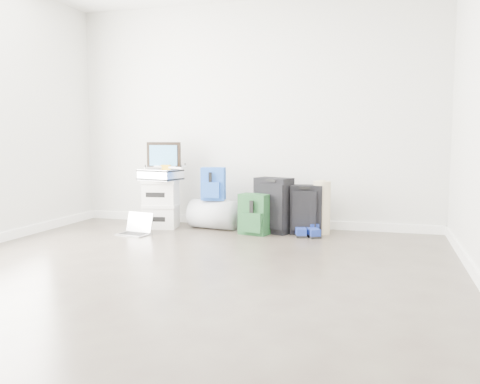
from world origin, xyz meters
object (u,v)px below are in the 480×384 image
(briefcase, at_px, (161,175))
(carry_on, at_px, (306,210))
(boxes_stack, at_px, (161,204))
(duffel_bag, at_px, (214,214))
(laptop, at_px, (136,229))
(large_suitcase, at_px, (274,205))

(briefcase, bearing_deg, carry_on, 16.38)
(boxes_stack, distance_m, duffel_bag, 0.66)
(briefcase, height_order, laptop, briefcase)
(briefcase, distance_m, large_suitcase, 1.41)
(briefcase, distance_m, duffel_bag, 0.80)
(briefcase, relative_size, duffel_bag, 0.80)
(duffel_bag, distance_m, large_suitcase, 0.75)
(briefcase, relative_size, carry_on, 0.81)
(briefcase, xyz_separation_m, large_suitcase, (1.37, 0.04, -0.33))
(briefcase, xyz_separation_m, carry_on, (1.73, 0.07, -0.36))
(laptop, bearing_deg, duffel_bag, 49.28)
(large_suitcase, bearing_deg, laptop, -138.53)
(boxes_stack, relative_size, large_suitcase, 0.92)
(large_suitcase, bearing_deg, briefcase, -156.47)
(boxes_stack, height_order, carry_on, boxes_stack)
(laptop, bearing_deg, carry_on, 27.51)
(carry_on, relative_size, laptop, 1.46)
(briefcase, bearing_deg, laptop, -86.18)
(boxes_stack, bearing_deg, carry_on, -6.80)
(boxes_stack, height_order, laptop, boxes_stack)
(boxes_stack, relative_size, duffel_bag, 1.02)
(boxes_stack, xyz_separation_m, laptop, (-0.09, -0.48, -0.23))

